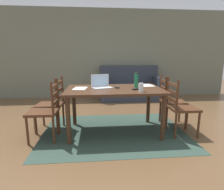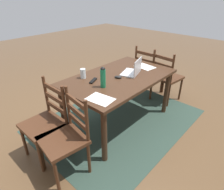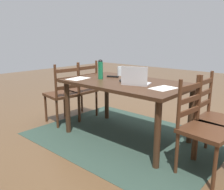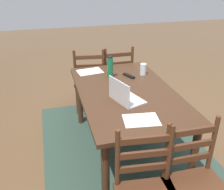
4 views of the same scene
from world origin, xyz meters
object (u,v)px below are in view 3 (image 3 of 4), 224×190
(chair_right_near, at_px, (82,90))
(water_bottle, at_px, (100,69))
(dining_table, at_px, (126,89))
(chair_left_far, at_px, (203,129))
(drinking_glass, at_px, (120,71))
(tv_remote, at_px, (113,77))
(chair_right_far, at_px, (63,94))
(laptop, at_px, (135,80))
(chair_left_near, at_px, (216,119))
(computer_mouse, at_px, (122,80))

(chair_right_near, relative_size, water_bottle, 3.56)
(dining_table, height_order, chair_right_near, chair_right_near)
(chair_left_far, distance_m, water_bottle, 1.55)
(dining_table, bearing_deg, drinking_glass, -40.83)
(tv_remote, bearing_deg, dining_table, 44.46)
(chair_right_far, relative_size, tv_remote, 5.59)
(chair_left_far, relative_size, drinking_glass, 7.09)
(chair_right_near, height_order, water_bottle, water_bottle)
(chair_right_far, relative_size, drinking_glass, 7.09)
(laptop, bearing_deg, tv_remote, -22.79)
(chair_left_near, height_order, water_bottle, water_bottle)
(laptop, bearing_deg, chair_left_near, -161.74)
(water_bottle, xyz_separation_m, tv_remote, (-0.03, -0.22, -0.13))
(computer_mouse, bearing_deg, chair_right_near, -41.43)
(chair_left_far, relative_size, tv_remote, 5.59)
(dining_table, distance_m, chair_right_near, 1.13)
(laptop, bearing_deg, chair_left_far, 173.90)
(chair_right_far, distance_m, computer_mouse, 1.10)
(chair_left_near, xyz_separation_m, drinking_glass, (1.46, -0.13, 0.37))
(water_bottle, bearing_deg, computer_mouse, -172.68)
(dining_table, xyz_separation_m, chair_right_far, (1.09, 0.20, -0.21))
(chair_right_near, height_order, computer_mouse, chair_right_near)
(chair_right_far, bearing_deg, dining_table, -169.62)
(dining_table, distance_m, chair_left_near, 1.13)
(dining_table, distance_m, tv_remote, 0.40)
(chair_right_far, height_order, drinking_glass, chair_right_far)
(chair_left_far, relative_size, computer_mouse, 9.50)
(chair_left_near, distance_m, tv_remote, 1.48)
(computer_mouse, bearing_deg, laptop, 137.33)
(water_bottle, xyz_separation_m, computer_mouse, (-0.34, -0.04, -0.12))
(chair_right_far, xyz_separation_m, tv_remote, (-0.73, -0.34, 0.31))
(water_bottle, bearing_deg, drinking_glass, -91.96)
(chair_left_near, relative_size, computer_mouse, 9.50)
(chair_right_far, xyz_separation_m, drinking_glass, (-0.71, -0.52, 0.37))
(dining_table, xyz_separation_m, chair_right_near, (1.09, -0.19, -0.21))
(chair_left_far, bearing_deg, dining_table, -9.86)
(chair_right_near, distance_m, drinking_glass, 0.81)
(chair_left_far, height_order, water_bottle, water_bottle)
(dining_table, distance_m, laptop, 0.28)
(tv_remote, bearing_deg, chair_left_near, 68.35)
(chair_left_far, xyz_separation_m, laptop, (0.88, -0.09, 0.36))
(chair_right_near, relative_size, computer_mouse, 9.50)
(chair_right_near, height_order, tv_remote, chair_right_near)
(chair_left_far, bearing_deg, chair_right_near, -9.97)
(tv_remote, bearing_deg, water_bottle, -31.99)
(dining_table, distance_m, chair_right_far, 1.13)
(chair_left_near, relative_size, drinking_glass, 7.09)
(chair_right_near, xyz_separation_m, water_bottle, (-0.70, 0.27, 0.44))
(chair_right_near, relative_size, tv_remote, 5.59)
(chair_right_far, relative_size, chair_left_far, 1.00)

